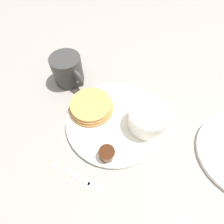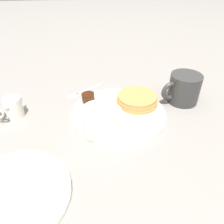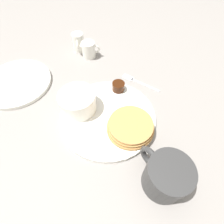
{
  "view_description": "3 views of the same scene",
  "coord_description": "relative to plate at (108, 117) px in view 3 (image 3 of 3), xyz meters",
  "views": [
    {
      "loc": [
        0.12,
        0.22,
        0.43
      ],
      "look_at": [
        0.0,
        -0.01,
        0.04
      ],
      "focal_mm": 28.0,
      "sensor_mm": 36.0,
      "label": 1
    },
    {
      "loc": [
        -0.5,
        0.07,
        0.38
      ],
      "look_at": [
        -0.02,
        0.02,
        0.03
      ],
      "focal_mm": 35.0,
      "sensor_mm": 36.0,
      "label": 2
    },
    {
      "loc": [
        -0.08,
        -0.27,
        0.42
      ],
      "look_at": [
        0.01,
        -0.01,
        0.04
      ],
      "focal_mm": 28.0,
      "sensor_mm": 36.0,
      "label": 3
    }
  ],
  "objects": [
    {
      "name": "fork",
      "position": [
        0.14,
        0.11,
        -0.0
      ],
      "size": [
        0.09,
        0.12,
        0.0
      ],
      "color": "silver",
      "rests_on": "ground_plane"
    },
    {
      "name": "coffee_mug",
      "position": [
        0.06,
        -0.21,
        0.04
      ],
      "size": [
        0.09,
        0.13,
        0.09
      ],
      "color": "#333333",
      "rests_on": "ground_plane"
    },
    {
      "name": "plate",
      "position": [
        0.0,
        0.0,
        0.0
      ],
      "size": [
        0.27,
        0.27,
        0.01
      ],
      "color": "white",
      "rests_on": "ground_plane"
    },
    {
      "name": "creamer_pitcher_near",
      "position": [
        0.03,
        0.29,
        0.02
      ],
      "size": [
        0.07,
        0.05,
        0.06
      ],
      "color": "white",
      "rests_on": "ground_plane"
    },
    {
      "name": "bowl",
      "position": [
        -0.07,
        0.05,
        0.04
      ],
      "size": [
        0.1,
        0.1,
        0.06
      ],
      "color": "white",
      "rests_on": "plate"
    },
    {
      "name": "far_plate",
      "position": [
        -0.24,
        0.23,
        0.0
      ],
      "size": [
        0.23,
        0.23,
        0.01
      ],
      "color": "white",
      "rests_on": "ground_plane"
    },
    {
      "name": "syrup_cup",
      "position": [
        0.06,
        0.08,
        0.02
      ],
      "size": [
        0.04,
        0.04,
        0.03
      ],
      "color": "#38190A",
      "rests_on": "plate"
    },
    {
      "name": "ground_plane",
      "position": [
        0.0,
        0.0,
        -0.01
      ],
      "size": [
        4.0,
        4.0,
        0.0
      ],
      "primitive_type": "plane",
      "color": "gray"
    },
    {
      "name": "creamer_pitcher_far",
      "position": [
        -0.0,
        0.35,
        0.03
      ],
      "size": [
        0.04,
        0.07,
        0.07
      ],
      "color": "white",
      "rests_on": "ground_plane"
    },
    {
      "name": "pancake_stack",
      "position": [
        0.04,
        -0.06,
        0.02
      ],
      "size": [
        0.13,
        0.13,
        0.03
      ],
      "color": "#B78447",
      "rests_on": "plate"
    },
    {
      "name": "butter_ramekin",
      "position": [
        -0.07,
        0.08,
        0.02
      ],
      "size": [
        0.04,
        0.04,
        0.04
      ],
      "color": "white",
      "rests_on": "plate"
    }
  ]
}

